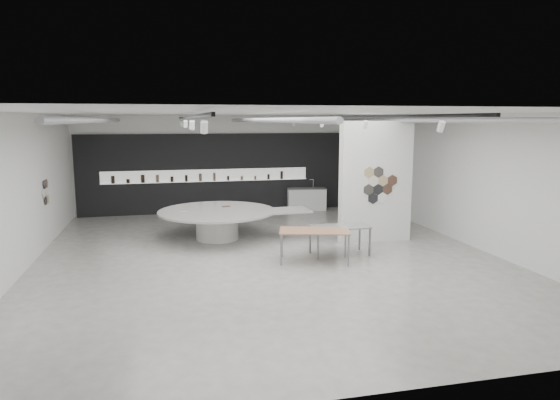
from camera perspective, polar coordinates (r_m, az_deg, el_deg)
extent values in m
cube|color=#A7A59E|center=(13.49, -1.43, -6.49)|extent=(12.00, 14.00, 0.01)
cube|color=silver|center=(12.99, -1.50, 9.91)|extent=(12.00, 14.00, 0.01)
cube|color=white|center=(19.97, -5.51, 4.14)|extent=(12.00, 0.01, 3.80)
cube|color=white|center=(6.52, 11.08, -6.44)|extent=(12.00, 0.01, 3.80)
cube|color=white|center=(15.46, 20.92, 2.12)|extent=(0.01, 14.00, 3.80)
cube|color=white|center=(13.29, -27.75, 0.60)|extent=(0.01, 14.00, 3.80)
cylinder|color=#939396|center=(13.32, -20.15, 8.55)|extent=(0.12, 12.00, 0.12)
cylinder|color=#939396|center=(13.48, -1.92, 9.10)|extent=(0.12, 12.00, 0.12)
cylinder|color=#939396|center=(14.87, 14.36, 8.83)|extent=(0.12, 12.00, 0.12)
cube|color=black|center=(12.74, -10.46, 9.31)|extent=(0.05, 13.00, 0.06)
cylinder|color=white|center=(7.75, -8.67, 8.22)|extent=(0.11, 0.18, 0.21)
cylinder|color=white|center=(11.04, -10.02, 8.43)|extent=(0.11, 0.18, 0.21)
cylinder|color=white|center=(14.34, -10.74, 8.55)|extent=(0.11, 0.18, 0.21)
cylinder|color=white|center=(17.63, -11.20, 8.62)|extent=(0.11, 0.18, 0.21)
cube|color=black|center=(13.53, 6.95, 9.38)|extent=(0.05, 13.00, 0.06)
cylinder|color=white|center=(8.99, 17.93, 8.00)|extent=(0.11, 0.18, 0.21)
cylinder|color=white|center=(11.95, 9.73, 8.49)|extent=(0.11, 0.18, 0.21)
cylinder|color=white|center=(15.05, 4.84, 8.70)|extent=(0.11, 0.18, 0.21)
cylinder|color=white|center=(18.21, 1.63, 8.80)|extent=(0.11, 0.18, 0.21)
cylinder|color=black|center=(15.76, -25.22, -0.05)|extent=(0.03, 0.28, 0.28)
cylinder|color=tan|center=(16.01, -25.02, 0.09)|extent=(0.03, 0.28, 0.28)
cylinder|color=silver|center=(15.85, -25.18, 0.84)|extent=(0.03, 0.28, 0.28)
cylinder|color=white|center=(15.60, -25.37, 0.71)|extent=(0.03, 0.28, 0.28)
cylinder|color=black|center=(15.70, -25.33, 1.61)|extent=(0.03, 0.28, 0.28)
cylinder|color=#503528|center=(15.95, -25.14, 1.73)|extent=(0.03, 0.28, 0.28)
cube|color=black|center=(19.94, -5.47, 3.12)|extent=(11.80, 0.10, 3.10)
cube|color=white|center=(19.78, -8.31, 2.81)|extent=(8.00, 0.06, 0.46)
cube|color=white|center=(19.74, -8.28, 2.14)|extent=(8.00, 0.18, 0.02)
cylinder|color=black|center=(19.75, -18.55, 2.22)|extent=(0.13, 0.13, 0.29)
cylinder|color=black|center=(19.72, -16.97, 2.09)|extent=(0.13, 0.13, 0.15)
cylinder|color=black|center=(19.68, -15.41, 2.36)|extent=(0.14, 0.14, 0.30)
cylinder|color=brown|center=(19.66, -13.82, 2.41)|extent=(0.12, 0.12, 0.29)
cylinder|color=black|center=(19.67, -12.24, 2.35)|extent=(0.12, 0.12, 0.21)
cylinder|color=black|center=(19.68, -10.66, 2.46)|extent=(0.10, 0.10, 0.25)
cylinder|color=brown|center=(19.70, -9.08, 2.58)|extent=(0.12, 0.12, 0.30)
cylinder|color=brown|center=(19.75, -7.51, 2.65)|extent=(0.10, 0.10, 0.31)
cylinder|color=black|center=(19.81, -5.94, 2.50)|extent=(0.09, 0.09, 0.17)
cylinder|color=brown|center=(19.89, -4.39, 2.53)|extent=(0.10, 0.10, 0.16)
cylinder|color=brown|center=(19.98, -2.85, 2.57)|extent=(0.09, 0.09, 0.15)
cylinder|color=black|center=(20.08, -1.32, 2.68)|extent=(0.09, 0.09, 0.21)
cylinder|color=black|center=(20.19, 0.19, 2.87)|extent=(0.11, 0.11, 0.31)
cube|color=white|center=(15.13, 10.87, 2.03)|extent=(2.20, 0.35, 3.60)
cylinder|color=black|center=(14.98, 11.14, 1.19)|extent=(0.34, 0.03, 0.34)
cylinder|color=#503528|center=(15.11, 12.17, 1.22)|extent=(0.34, 0.03, 0.34)
cylinder|color=black|center=(14.87, 10.09, 1.15)|extent=(0.34, 0.03, 0.34)
cylinder|color=tan|center=(15.01, 11.69, 2.18)|extent=(0.34, 0.03, 0.34)
cylinder|color=silver|center=(14.89, 10.64, 2.16)|extent=(0.34, 0.03, 0.34)
cylinder|color=white|center=(15.08, 11.62, 0.23)|extent=(0.34, 0.03, 0.34)
cylinder|color=black|center=(14.96, 10.59, 0.19)|extent=(0.34, 0.03, 0.34)
cylinder|color=#503528|center=(15.14, 12.71, 2.20)|extent=(0.34, 0.03, 0.34)
cylinder|color=black|center=(14.92, 11.20, 3.15)|extent=(0.34, 0.03, 0.34)
cylinder|color=tan|center=(14.80, 10.15, 3.14)|extent=(0.34, 0.03, 0.34)
cylinder|color=white|center=(15.43, -7.20, -2.93)|extent=(1.37, 1.37, 0.84)
cylinder|color=#A49F9B|center=(15.34, -7.23, -1.28)|extent=(3.80, 3.80, 0.06)
cube|color=#A49F9B|center=(15.32, 0.41, -1.21)|extent=(1.65, 1.09, 0.05)
cube|color=tan|center=(15.21, -10.92, -1.33)|extent=(0.26, 0.19, 0.01)
cube|color=#503528|center=(15.98, -6.19, -0.72)|extent=(0.26, 0.19, 0.01)
cube|color=#9E7152|center=(12.85, 3.94, -3.53)|extent=(1.94, 1.32, 0.03)
cube|color=slate|center=(12.56, 0.12, -5.76)|extent=(0.05, 0.05, 0.80)
cube|color=slate|center=(13.33, 0.23, -4.88)|extent=(0.05, 0.05, 0.80)
cube|color=slate|center=(12.62, 7.83, -5.78)|extent=(0.05, 0.05, 0.80)
cube|color=slate|center=(13.39, 7.48, -4.90)|extent=(0.05, 0.05, 0.80)
cube|color=gray|center=(13.57, 6.86, -3.04)|extent=(1.56, 0.81, 0.03)
cube|color=slate|center=(13.11, 4.38, -5.23)|extent=(0.05, 0.05, 0.76)
cube|color=slate|center=(13.74, 3.47, -4.55)|extent=(0.05, 0.05, 0.76)
cube|color=slate|center=(13.63, 10.22, -4.79)|extent=(0.05, 0.05, 0.76)
cube|color=slate|center=(14.24, 9.08, -4.16)|extent=(0.05, 0.05, 0.76)
cube|color=white|center=(20.30, 3.06, 0.07)|extent=(1.60, 0.77, 0.86)
cube|color=gray|center=(20.23, 3.07, 1.32)|extent=(1.64, 0.82, 0.03)
cylinder|color=silver|center=(20.39, 3.82, 1.90)|extent=(0.03, 0.03, 0.35)
cylinder|color=silver|center=(20.36, 3.61, 2.36)|extent=(0.16, 0.04, 0.02)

